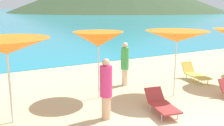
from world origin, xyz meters
The scene contains 8 objects.
ground_plane centered at (0.00, 10.00, -0.15)m, with size 50.00×100.00×0.30m, color beige.
umbrella_3 centered at (-4.18, 3.51, 2.14)m, with size 2.46×2.46×2.35m.
umbrella_4 centered at (-1.20, 4.16, 2.07)m, with size 1.78×1.78×2.33m.
umbrella_5 centered at (1.24, 3.02, 2.15)m, with size 2.23×2.23×2.35m.
lounge_chair_2 centered at (-0.16, 2.02, 0.31)m, with size 0.85×1.48×0.64m.
lounge_chair_8 centered at (3.38, 4.08, 0.32)m, with size 0.78×1.56×0.72m.
beachgoer_0 centered at (-1.79, 2.46, 0.93)m, with size 0.35×0.35×1.77m.
beachgoer_2 centered at (0.37, 4.98, 0.94)m, with size 0.32×0.32×1.77m.
Camera 1 is at (-4.99, -3.69, 3.15)m, focal length 41.52 mm.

